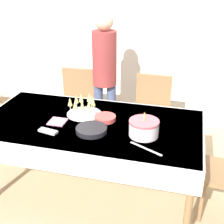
# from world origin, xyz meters

# --- Properties ---
(ground_plane) EXTENTS (12.00, 12.00, 0.00)m
(ground_plane) POSITION_xyz_m (0.00, 0.00, 0.00)
(ground_plane) COLOR tan
(wall_back) EXTENTS (8.00, 0.05, 2.70)m
(wall_back) POSITION_xyz_m (0.00, 1.72, 1.35)
(wall_back) COLOR silver
(wall_back) RESTS_ON ground_plane
(dining_table) EXTENTS (2.01, 1.04, 0.77)m
(dining_table) POSITION_xyz_m (0.00, 0.00, 0.67)
(dining_table) COLOR white
(dining_table) RESTS_ON ground_plane
(dining_chair_far_left) EXTENTS (0.45, 0.45, 0.95)m
(dining_chair_far_left) POSITION_xyz_m (-0.45, 0.84, 0.52)
(dining_chair_far_left) COLOR olive
(dining_chair_far_left) RESTS_ON ground_plane
(dining_chair_far_right) EXTENTS (0.43, 0.43, 0.95)m
(dining_chair_far_right) POSITION_xyz_m (0.45, 0.84, 0.52)
(dining_chair_far_right) COLOR olive
(dining_chair_far_right) RESTS_ON ground_plane
(birthday_cake) EXTENTS (0.25, 0.25, 0.21)m
(birthday_cake) POSITION_xyz_m (0.50, -0.11, 0.84)
(birthday_cake) COLOR white
(birthday_cake) RESTS_ON dining_table
(champagne_tray) EXTENTS (0.33, 0.33, 0.18)m
(champagne_tray) POSITION_xyz_m (-0.12, 0.14, 0.86)
(champagne_tray) COLOR silver
(champagne_tray) RESTS_ON dining_table
(plate_stack_main) EXTENTS (0.27, 0.27, 0.04)m
(plate_stack_main) POSITION_xyz_m (0.06, -0.17, 0.79)
(plate_stack_main) COLOR black
(plate_stack_main) RESTS_ON dining_table
(plate_stack_dessert) EXTENTS (0.20, 0.20, 0.04)m
(plate_stack_dessert) POSITION_xyz_m (0.12, 0.08, 0.79)
(plate_stack_dessert) COLOR #CC4C47
(plate_stack_dessert) RESTS_ON dining_table
(cake_knife) EXTENTS (0.28, 0.15, 0.00)m
(cake_knife) POSITION_xyz_m (0.56, -0.32, 0.78)
(cake_knife) COLOR silver
(cake_knife) RESTS_ON dining_table
(fork_pile) EXTENTS (0.18, 0.09, 0.02)m
(fork_pile) POSITION_xyz_m (-0.29, -0.27, 0.78)
(fork_pile) COLOR silver
(fork_pile) RESTS_ON dining_table
(napkin_pile) EXTENTS (0.15, 0.15, 0.01)m
(napkin_pile) POSITION_xyz_m (-0.29, -0.08, 0.78)
(napkin_pile) COLOR pink
(napkin_pile) RESTS_ON dining_table
(person_standing) EXTENTS (0.28, 0.28, 1.62)m
(person_standing) POSITION_xyz_m (-0.14, 0.96, 0.97)
(person_standing) COLOR #3F4C72
(person_standing) RESTS_ON ground_plane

